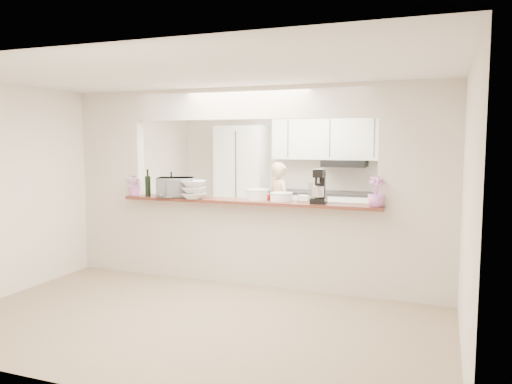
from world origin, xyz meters
The scene contains 19 objects.
floor centered at (0.00, 0.00, 0.00)m, with size 6.00×6.00×0.00m, color tan.
tile_overlay centered at (0.00, 1.55, 0.01)m, with size 5.00×2.90×0.01m, color silver.
partition centered at (0.00, 0.00, 1.48)m, with size 5.00×0.15×2.50m.
bar_counter centered at (0.00, 0.00, 0.58)m, with size 3.40×0.38×1.09m.
kitchen_cabinets centered at (-0.19, 2.72, 0.97)m, with size 3.15×0.62×2.25m.
refrigerator centered at (2.05, 2.65, 0.85)m, with size 0.75×0.70×1.70m, color silver.
flower_left centered at (-1.60, -0.15, 1.24)m, with size 0.26×0.23×0.29m, color pink.
wine_bottle_a centered at (-1.40, -0.15, 1.23)m, with size 0.07×0.07×0.37m.
wine_bottle_b centered at (-1.05, -0.13, 1.22)m, with size 0.07×0.07×0.34m.
toaster_oven centered at (-1.00, -0.10, 1.22)m, with size 0.47×0.32×0.26m, color #9D9DA2.
serving_bowls centered at (-0.70, -0.17, 1.20)m, with size 0.31×0.31×0.23m, color silver.
plate_stack_a centered at (0.10, 0.03, 1.16)m, with size 0.29×0.29×0.13m.
plate_stack_b centered at (0.42, 0.03, 1.14)m, with size 0.29×0.29×0.10m.
red_bowl centered at (0.20, 0.08, 1.13)m, with size 0.15×0.15×0.07m, color maroon.
tan_bowl centered at (0.05, 0.08, 1.13)m, with size 0.16×0.16×0.07m, color #C2B089.
utensil_caddy centered at (0.75, 0.05, 1.19)m, with size 0.28×0.21×0.24m.
stand_mixer centered at (0.91, -0.02, 1.27)m, with size 0.20×0.30×0.41m.
flower_right centered at (1.60, -0.15, 1.26)m, with size 0.19×0.19×0.35m, color #AD64BA.
person centered at (-0.31, 2.20, 0.73)m, with size 0.53×0.35×1.46m, color #D9B18D.
Camera 1 is at (2.30, -5.86, 1.85)m, focal length 35.00 mm.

